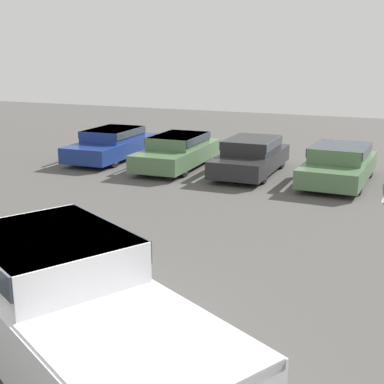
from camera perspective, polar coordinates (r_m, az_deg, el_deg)
The scene contains 11 objects.
ground_plane at distance 8.38m, azimuth -16.19°, elevation -15.01°, with size 60.00×60.00×0.00m, color #4C4947.
stall_stripe_a at distance 21.73m, azimuth -11.97°, elevation 3.64°, with size 0.12×4.19×0.01m, color white.
stall_stripe_b at distance 20.20m, azimuth -5.20°, elevation 3.08°, with size 0.12×4.19×0.01m, color white.
stall_stripe_c at distance 19.00m, azimuth 2.54°, elevation 2.38°, with size 0.12×4.19×0.01m, color white.
stall_stripe_d at distance 18.20m, azimuth 11.13°, elevation 1.55°, with size 0.12×4.19×0.01m, color white.
pickup_truck at distance 7.39m, azimuth -13.59°, elevation -11.39°, with size 6.36×4.66×1.74m.
parked_sedan_a at distance 21.06m, azimuth -8.46°, elevation 5.21°, with size 1.97×4.66×1.18m.
parked_sedan_b at distance 19.32m, azimuth -1.49°, elevation 4.50°, with size 1.89×4.59×1.18m.
parked_sedan_c at distance 18.43m, azimuth 6.33°, elevation 3.95°, with size 1.82×4.30×1.21m.
parked_sedan_d at distance 17.67m, azimuth 15.41°, elevation 3.03°, with size 1.96×4.30×1.20m.
wheel_stop_curb at distance 22.36m, azimuth -0.12°, elevation 4.45°, with size 1.66×0.20×0.14m, color #B7B2A8.
Camera 1 is at (4.84, -5.49, 4.08)m, focal length 50.00 mm.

